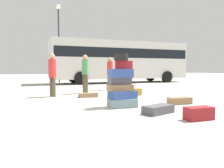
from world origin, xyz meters
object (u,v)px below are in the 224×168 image
Objects in this scene: suitcase_tan_white_trunk at (131,92)px; lamp_post at (59,32)px; suitcase_brown_foreground_near at (88,95)px; parked_bus at (120,59)px; suitcase_maroon_left_side at (199,113)px; suitcase_tower at (121,86)px; person_tourist_with_camera at (85,70)px; suitcase_charcoal_upright_blue at (158,109)px; suitcase_brown_right_side at (180,101)px; person_passerby_in_red at (52,71)px; person_bearded_onlooker at (110,71)px; suitcase_teal_foreground_far at (128,95)px.

lamp_post reaches higher than suitcase_tan_white_trunk.
suitcase_tan_white_trunk is at bearing -1.02° from suitcase_brown_foreground_near.
suitcase_maroon_left_side is at bearing -105.81° from parked_bus.
person_tourist_with_camera is (-0.17, 3.71, 0.40)m from suitcase_tower.
suitcase_maroon_left_side reaches higher than suitcase_charcoal_upright_blue.
suitcase_tower is at bearing 177.59° from suitcase_brown_right_side.
person_passerby_in_red is (-1.25, 0.65, 0.91)m from suitcase_brown_foreground_near.
suitcase_maroon_left_side is 0.06× the size of parked_bus.
suitcase_brown_right_side reaches higher than suitcase_charcoal_upright_blue.
suitcase_tan_white_trunk is 2.63m from person_bearded_onlooker.
suitcase_tan_white_trunk is 4.38m from suitcase_maroon_left_side.
person_bearded_onlooker is 6.07m from parked_bus.
suitcase_tan_white_trunk is 1.80m from suitcase_brown_foreground_near.
parked_bus is (5.82, 7.11, 0.85)m from person_passerby_in_red.
parked_bus reaches higher than suitcase_tan_white_trunk.
person_tourist_with_camera is at bearing -53.24° from person_bearded_onlooker.
person_bearded_onlooker is at bearing 97.19° from person_passerby_in_red.
lamp_post is (-2.19, 12.15, 3.87)m from suitcase_brown_right_side.
suitcase_tower is 5.02m from person_bearded_onlooker.
suitcase_tan_white_trunk reaches higher than suitcase_brown_foreground_near.
suitcase_maroon_left_side is at bearing -65.25° from suitcase_tower.
suitcase_maroon_left_side is (-0.48, -4.35, -0.00)m from suitcase_tan_white_trunk.
person_bearded_onlooker is 0.98× the size of person_tourist_with_camera.
suitcase_brown_foreground_near is at bearing 85.33° from suitcase_charcoal_upright_blue.
parked_bus is at bearing 53.39° from suitcase_charcoal_upright_blue.
parked_bus is at bearing 59.85° from suitcase_brown_foreground_near.
lamp_post reaches higher than parked_bus.
suitcase_brown_foreground_near is 10.37m from lamp_post.
suitcase_tower is at bearing 115.60° from suitcase_maroon_left_side.
suitcase_tower is at bearing 4.83° from person_passerby_in_red.
suitcase_charcoal_upright_blue is at bearing -105.76° from suitcase_teal_foreground_far.
person_bearded_onlooker reaches higher than suitcase_tan_white_trunk.
suitcase_brown_foreground_near is 0.12× the size of lamp_post.
suitcase_charcoal_upright_blue is 0.48× the size of person_passerby_in_red.
suitcase_tower is 3.73m from person_tourist_with_camera.
parked_bus reaches higher than suitcase_charcoal_upright_blue.
suitcase_brown_foreground_near is 0.07× the size of parked_bus.
suitcase_tan_white_trunk is 1.07× the size of suitcase_brown_right_side.
suitcase_tower is 0.14× the size of parked_bus.
parked_bus reaches higher than suitcase_brown_right_side.
suitcase_charcoal_upright_blue is at bearing -7.16° from person_bearded_onlooker.
suitcase_brown_right_side is at bearing -79.77° from lamp_post.
parked_bus is (2.80, 5.31, 0.84)m from person_bearded_onlooker.
person_bearded_onlooker reaches higher than suitcase_tower.
person_passerby_in_red reaches higher than suitcase_tower.
suitcase_maroon_left_side is 0.10× the size of lamp_post.
suitcase_teal_foreground_far is at bearing 61.40° from suitcase_charcoal_upright_blue.
suitcase_charcoal_upright_blue is at bearing -86.53° from lamp_post.
suitcase_tower is 1.96m from suitcase_brown_right_side.
suitcase_tan_white_trunk is 0.07× the size of parked_bus.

